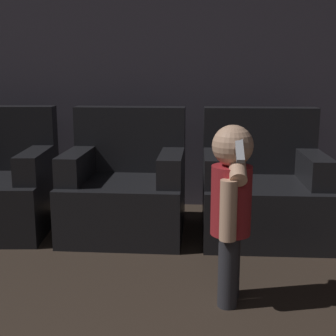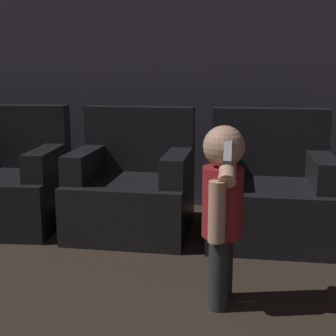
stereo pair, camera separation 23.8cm
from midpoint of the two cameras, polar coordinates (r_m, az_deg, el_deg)
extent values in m
cube|color=#3D3842|center=(4.04, -3.25, 13.68)|extent=(8.40, 0.05, 2.60)
cube|color=black|center=(3.93, -21.26, 3.44)|extent=(0.85, 0.22, 0.49)
cube|color=black|center=(3.55, -17.67, 0.46)|extent=(0.20, 0.62, 0.20)
cube|color=black|center=(3.43, -7.28, -4.69)|extent=(0.85, 0.79, 0.40)
cube|color=black|center=(3.62, -6.50, 3.52)|extent=(0.84, 0.17, 0.49)
cube|color=black|center=(3.44, -12.98, 0.34)|extent=(0.17, 0.62, 0.20)
cube|color=black|center=(3.30, -1.62, 0.17)|extent=(0.17, 0.62, 0.20)
cube|color=black|center=(3.39, 9.45, -4.97)|extent=(0.84, 0.77, 0.40)
cube|color=black|center=(3.58, 9.22, 3.36)|extent=(0.84, 0.16, 0.49)
cube|color=black|center=(3.29, 3.73, 0.12)|extent=(0.16, 0.61, 0.20)
cube|color=black|center=(3.36, 15.41, -0.04)|extent=(0.16, 0.61, 0.20)
cylinder|color=#28282D|center=(2.50, 4.86, -11.54)|extent=(0.10, 0.10, 0.37)
cylinder|color=#28282D|center=(2.40, 4.45, -12.58)|extent=(0.10, 0.10, 0.37)
cylinder|color=maroon|center=(2.33, 4.81, -3.98)|extent=(0.20, 0.20, 0.35)
sphere|color=tan|center=(2.27, 4.93, 2.72)|extent=(0.20, 0.20, 0.20)
cylinder|color=tan|center=(2.21, 4.31, -5.21)|extent=(0.08, 0.08, 0.29)
cylinder|color=tan|center=(2.28, 5.44, 0.98)|extent=(0.08, 0.30, 0.22)
cube|color=#99999E|center=(2.14, 5.59, 2.26)|extent=(0.04, 0.16, 0.10)
camera|label=1|loc=(0.12, -92.43, -0.52)|focal=50.00mm
camera|label=2|loc=(0.12, 87.57, 0.52)|focal=50.00mm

